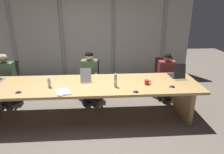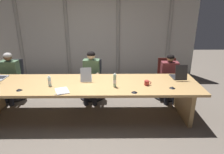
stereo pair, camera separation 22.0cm
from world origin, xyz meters
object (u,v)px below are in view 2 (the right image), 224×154
(laptop_left_mid, at_px, (86,77))
(coffee_mug_near, at_px, (147,83))
(conference_mic_left_side, at_px, (19,90))
(person_left_end, at_px, (9,74))
(office_chair_center, at_px, (166,83))
(person_left_mid, at_px, (91,74))
(office_chair_left_mid, at_px, (92,84))
(conference_mic_middle, at_px, (172,87))
(water_bottle_primary, at_px, (115,81))
(spiral_notepad, at_px, (62,91))
(laptop_center, at_px, (178,76))
(water_bottle_secondary, at_px, (49,81))
(office_chair_left_end, at_px, (14,84))
(conference_mic_right_side, at_px, (134,92))
(person_center, at_px, (170,75))

(laptop_left_mid, bearing_deg, coffee_mug_near, -108.90)
(conference_mic_left_side, bearing_deg, laptop_left_mid, 25.17)
(person_left_end, relative_size, coffee_mug_near, 8.41)
(office_chair_center, relative_size, person_left_mid, 0.80)
(office_chair_left_mid, xyz_separation_m, person_left_mid, (0.00, -0.15, 0.32))
(conference_mic_middle, bearing_deg, conference_mic_left_side, -178.64)
(office_chair_left_mid, relative_size, water_bottle_primary, 3.43)
(office_chair_center, height_order, water_bottle_primary, water_bottle_primary)
(spiral_notepad, bearing_deg, person_left_end, 119.64)
(laptop_center, height_order, water_bottle_primary, laptop_center)
(conference_mic_left_side, bearing_deg, person_left_end, 122.74)
(water_bottle_primary, relative_size, conference_mic_middle, 2.46)
(laptop_left_mid, relative_size, office_chair_left_mid, 0.46)
(laptop_center, xyz_separation_m, person_left_mid, (-1.89, 0.53, -0.13))
(conference_mic_middle, bearing_deg, coffee_mug_near, 160.35)
(person_left_mid, relative_size, coffee_mug_near, 8.60)
(spiral_notepad, bearing_deg, coffee_mug_near, -12.66)
(office_chair_left_mid, bearing_deg, water_bottle_secondary, -28.31)
(office_chair_left_end, xyz_separation_m, conference_mic_right_side, (2.82, -1.39, 0.41))
(laptop_left_mid, distance_m, spiral_notepad, 0.71)
(person_left_end, xyz_separation_m, water_bottle_primary, (2.47, -0.96, 0.21))
(person_left_end, bearing_deg, conference_mic_right_side, 67.70)
(office_chair_left_mid, distance_m, coffee_mug_near, 1.62)
(office_chair_center, relative_size, water_bottle_primary, 3.51)
(office_chair_center, distance_m, spiral_notepad, 2.66)
(office_chair_center, relative_size, water_bottle_secondary, 4.63)
(laptop_center, distance_m, spiral_notepad, 2.40)
(office_chair_center, xyz_separation_m, water_bottle_secondary, (-2.56, -1.06, 0.48))
(office_chair_center, distance_m, person_left_end, 3.80)
(coffee_mug_near, height_order, conference_mic_right_side, coffee_mug_near)
(office_chair_left_mid, height_order, office_chair_center, office_chair_center)
(office_chair_left_mid, xyz_separation_m, conference_mic_left_side, (-1.22, -1.27, 0.41))
(laptop_center, bearing_deg, conference_mic_middle, 149.23)
(water_bottle_primary, bearing_deg, person_center, 35.62)
(water_bottle_primary, bearing_deg, laptop_left_mid, 145.70)
(coffee_mug_near, bearing_deg, office_chair_left_mid, 138.03)
(person_left_end, distance_m, spiral_notepad, 1.91)
(laptop_left_mid, distance_m, person_left_end, 1.98)
(conference_mic_left_side, bearing_deg, person_left_mid, 42.51)
(laptop_left_mid, bearing_deg, office_chair_left_end, 65.11)
(coffee_mug_near, distance_m, spiral_notepad, 1.61)
(person_left_mid, distance_m, water_bottle_secondary, 1.17)
(laptop_left_mid, height_order, water_bottle_secondary, laptop_left_mid)
(laptop_center, distance_m, water_bottle_secondary, 2.63)
(office_chair_left_end, xyz_separation_m, conference_mic_middle, (3.55, -1.21, 0.41))
(office_chair_center, xyz_separation_m, coffee_mug_near, (-0.69, -1.05, 0.43))
(laptop_left_mid, height_order, coffee_mug_near, laptop_left_mid)
(person_left_end, xyz_separation_m, person_center, (3.81, -0.01, -0.03))
(office_chair_left_end, height_order, conference_mic_middle, office_chair_left_end)
(laptop_left_mid, distance_m, person_center, 2.01)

